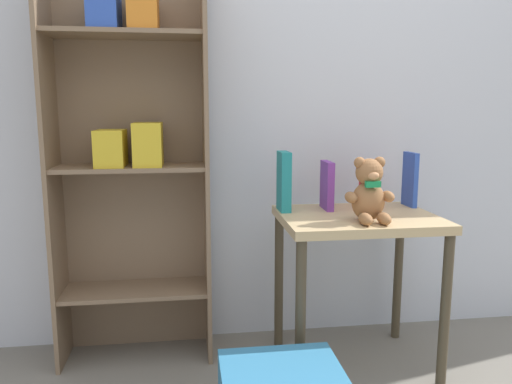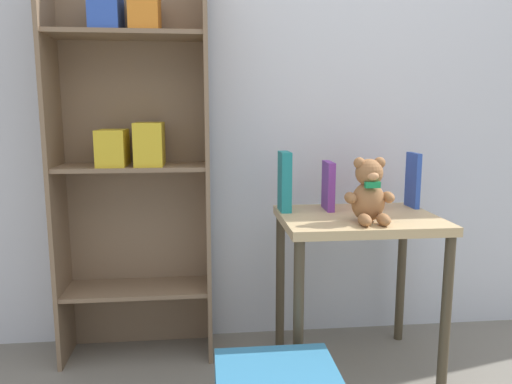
% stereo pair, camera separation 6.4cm
% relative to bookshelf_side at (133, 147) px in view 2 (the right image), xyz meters
% --- Properties ---
extents(wall_back, '(4.80, 0.06, 2.50)m').
position_rel_bookshelf_side_xyz_m(wall_back, '(0.80, 0.14, 0.32)').
color(wall_back, silver).
rests_on(wall_back, ground_plane).
extents(bookshelf_side, '(0.65, 0.27, 1.70)m').
position_rel_bookshelf_side_xyz_m(bookshelf_side, '(0.00, 0.00, 0.00)').
color(bookshelf_side, '#7F664C').
rests_on(bookshelf_side, ground_plane).
extents(display_table, '(0.64, 0.50, 0.66)m').
position_rel_bookshelf_side_xyz_m(display_table, '(0.93, -0.25, -0.37)').
color(display_table, tan).
rests_on(display_table, ground_plane).
extents(teddy_bear, '(0.19, 0.17, 0.25)m').
position_rel_bookshelf_side_xyz_m(teddy_bear, '(0.93, -0.37, -0.16)').
color(teddy_bear, '#99663D').
rests_on(teddy_bear, display_table).
extents(book_standing_teal, '(0.04, 0.12, 0.25)m').
position_rel_bookshelf_side_xyz_m(book_standing_teal, '(0.64, -0.13, -0.14)').
color(book_standing_teal, teal).
rests_on(book_standing_teal, display_table).
extents(book_standing_purple, '(0.03, 0.14, 0.21)m').
position_rel_bookshelf_side_xyz_m(book_standing_purple, '(0.83, -0.12, -0.17)').
color(book_standing_purple, purple).
rests_on(book_standing_purple, display_table).
extents(book_standing_red, '(0.04, 0.15, 0.19)m').
position_rel_bookshelf_side_xyz_m(book_standing_red, '(1.03, -0.10, -0.18)').
color(book_standing_red, red).
rests_on(book_standing_red, display_table).
extents(book_standing_blue, '(0.03, 0.11, 0.24)m').
position_rel_bookshelf_side_xyz_m(book_standing_blue, '(1.22, -0.10, -0.15)').
color(book_standing_blue, '#2D51B7').
rests_on(book_standing_blue, display_table).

